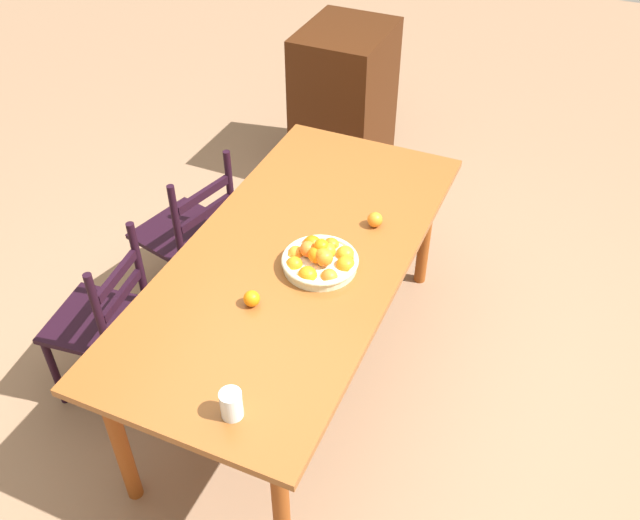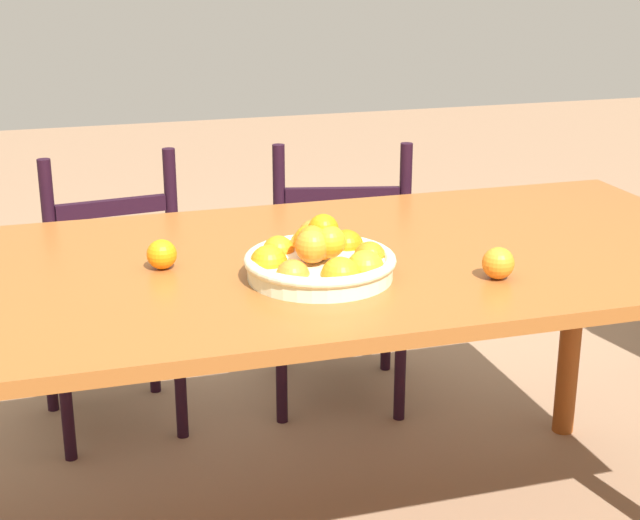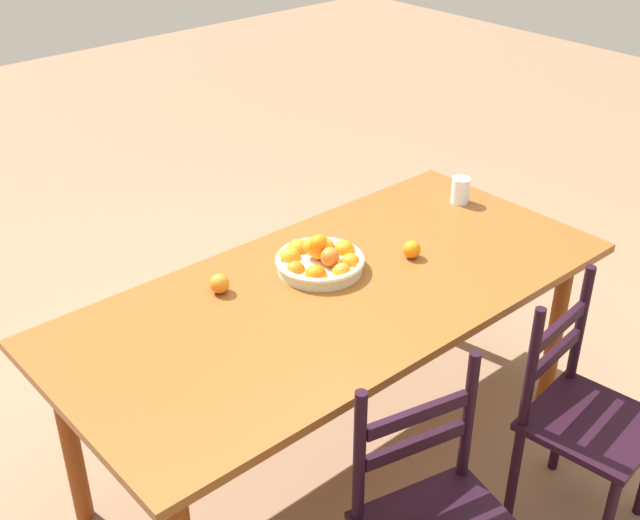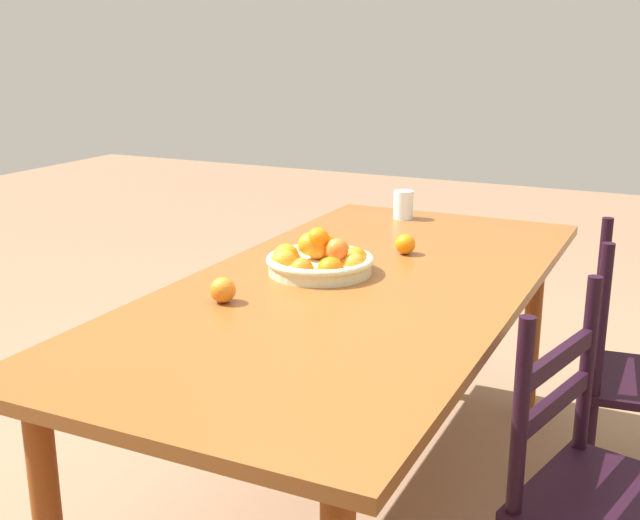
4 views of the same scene
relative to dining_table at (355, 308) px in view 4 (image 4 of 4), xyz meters
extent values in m
plane|color=#8A684D|center=(0.00, 0.00, -0.69)|extent=(12.00, 12.00, 0.00)
cube|color=brown|center=(0.00, 0.00, 0.06)|extent=(2.02, 0.94, 0.03)
cylinder|color=brown|center=(-0.89, -0.35, -0.32)|extent=(0.06, 0.06, 0.73)
cylinder|color=brown|center=(-0.89, 0.35, -0.32)|extent=(0.06, 0.06, 0.73)
cylinder|color=black|center=(-0.24, 0.65, -0.48)|extent=(0.04, 0.04, 0.42)
cylinder|color=black|center=(-0.58, 0.61, -0.48)|extent=(0.04, 0.04, 0.42)
cylinder|color=black|center=(-0.24, 0.65, -0.02)|extent=(0.04, 0.04, 0.45)
cylinder|color=black|center=(-0.58, 0.61, -0.02)|extent=(0.04, 0.04, 0.45)
cube|color=black|center=(-0.41, 0.63, -0.05)|extent=(0.30, 0.06, 0.04)
cube|color=black|center=(-0.41, 0.63, 0.06)|extent=(0.30, 0.06, 0.04)
cube|color=black|center=(0.30, 0.80, -0.27)|extent=(0.52, 0.52, 0.03)
cylinder|color=black|center=(0.43, 0.57, -0.03)|extent=(0.04, 0.04, 0.46)
cylinder|color=black|center=(0.07, 0.66, -0.03)|extent=(0.04, 0.04, 0.46)
cube|color=black|center=(0.25, 0.62, -0.06)|extent=(0.33, 0.10, 0.04)
cube|color=black|center=(0.25, 0.62, 0.05)|extent=(0.33, 0.10, 0.04)
cylinder|color=beige|center=(-0.04, -0.13, 0.10)|extent=(0.31, 0.31, 0.04)
torus|color=beige|center=(-0.04, -0.13, 0.12)|extent=(0.32, 0.32, 0.02)
sphere|color=orange|center=(0.07, -0.14, 0.12)|extent=(0.07, 0.07, 0.07)
sphere|color=orange|center=(0.04, -0.06, 0.12)|extent=(0.08, 0.08, 0.08)
sphere|color=orange|center=(-0.04, -0.02, 0.12)|extent=(0.07, 0.07, 0.07)
sphere|color=orange|center=(-0.11, -0.05, 0.12)|extent=(0.07, 0.07, 0.07)
sphere|color=orange|center=(-0.15, -0.13, 0.12)|extent=(0.08, 0.08, 0.08)
sphere|color=orange|center=(-0.12, -0.21, 0.12)|extent=(0.07, 0.07, 0.07)
sphere|color=orange|center=(-0.03, -0.24, 0.12)|extent=(0.08, 0.08, 0.08)
sphere|color=orange|center=(0.03, -0.22, 0.12)|extent=(0.08, 0.08, 0.08)
sphere|color=orange|center=(-0.03, -0.14, 0.19)|extent=(0.07, 0.07, 0.07)
sphere|color=orange|center=(-0.04, -0.08, 0.16)|extent=(0.07, 0.07, 0.07)
sphere|color=orange|center=(-0.03, -0.16, 0.17)|extent=(0.07, 0.07, 0.07)
sphere|color=orange|center=(-0.06, -0.13, 0.16)|extent=(0.07, 0.07, 0.07)
sphere|color=orange|center=(-0.06, -0.16, 0.16)|extent=(0.07, 0.07, 0.07)
sphere|color=orange|center=(-0.04, -0.14, 0.16)|extent=(0.07, 0.07, 0.07)
sphere|color=orange|center=(-0.06, -0.15, 0.17)|extent=(0.07, 0.07, 0.07)
sphere|color=orange|center=(0.32, -0.25, 0.11)|extent=(0.07, 0.07, 0.07)
sphere|color=orange|center=(-0.35, 0.02, 0.11)|extent=(0.07, 0.07, 0.07)
cylinder|color=silver|center=(-0.85, -0.16, 0.13)|extent=(0.08, 0.08, 0.11)
camera|label=1|loc=(-2.04, -1.01, 1.99)|focal=38.85mm
camera|label=2|loc=(-0.59, -1.97, 0.76)|focal=53.67mm
camera|label=3|loc=(1.61, 1.75, 1.56)|focal=45.23mm
camera|label=4|loc=(2.01, 0.86, 0.76)|focal=44.49mm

